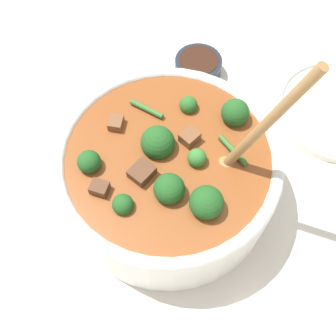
% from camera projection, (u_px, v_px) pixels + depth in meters
% --- Properties ---
extents(ground_plane, '(4.00, 4.00, 0.00)m').
position_uv_depth(ground_plane, '(168.00, 191.00, 0.62)').
color(ground_plane, silver).
extents(stew_bowl, '(0.29, 0.29, 0.28)m').
position_uv_depth(stew_bowl, '(168.00, 171.00, 0.57)').
color(stew_bowl, white).
rests_on(stew_bowl, ground_plane).
extents(condiment_bowl, '(0.08, 0.08, 0.03)m').
position_uv_depth(condiment_bowl, '(198.00, 66.00, 0.71)').
color(condiment_bowl, '#232833').
rests_on(condiment_bowl, ground_plane).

